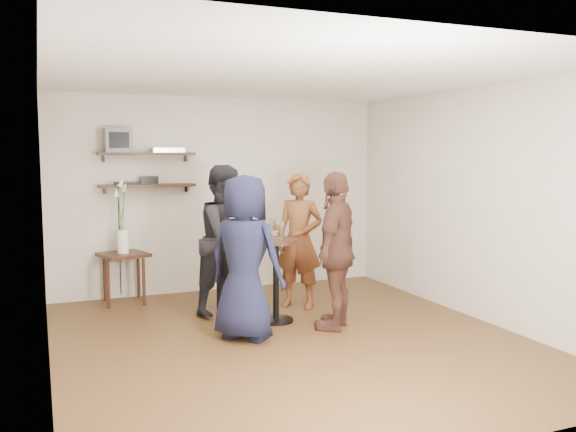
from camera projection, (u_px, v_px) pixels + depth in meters
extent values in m
cube|color=#452B16|center=(292.00, 342.00, 6.08)|extent=(4.50, 5.00, 0.04)
cube|color=white|center=(292.00, 73.00, 5.80)|extent=(4.50, 5.00, 0.04)
cube|color=beige|center=(220.00, 194.00, 8.26)|extent=(4.50, 0.04, 2.60)
cube|color=beige|center=(455.00, 249.00, 3.62)|extent=(4.50, 0.04, 2.60)
cube|color=beige|center=(41.00, 221.00, 5.08)|extent=(0.04, 5.00, 2.60)
cube|color=beige|center=(479.00, 204.00, 6.79)|extent=(0.04, 5.00, 2.60)
cube|color=black|center=(147.00, 154.00, 7.69)|extent=(1.20, 0.25, 0.04)
cube|color=black|center=(147.00, 185.00, 7.73)|extent=(1.20, 0.25, 0.04)
cube|color=#59595B|center=(118.00, 140.00, 7.54)|extent=(0.32, 0.30, 0.30)
cube|color=silver|center=(168.00, 150.00, 7.78)|extent=(0.40, 0.24, 0.06)
cube|color=black|center=(149.00, 180.00, 7.73)|extent=(0.22, 0.10, 0.10)
cube|color=black|center=(126.00, 183.00, 7.68)|extent=(0.30, 0.05, 0.03)
cube|color=black|center=(123.00, 255.00, 7.53)|extent=(0.65, 0.65, 0.04)
cylinder|color=black|center=(108.00, 285.00, 7.29)|extent=(0.04, 0.04, 0.59)
cylinder|color=black|center=(144.00, 282.00, 7.45)|extent=(0.04, 0.04, 0.59)
cylinder|color=black|center=(105.00, 278.00, 7.67)|extent=(0.04, 0.04, 0.59)
cylinder|color=black|center=(139.00, 275.00, 7.83)|extent=(0.04, 0.04, 0.59)
cylinder|color=white|center=(123.00, 242.00, 7.51)|extent=(0.13, 0.13, 0.29)
cylinder|color=#317020|center=(120.00, 218.00, 7.47)|extent=(0.01, 0.07, 0.53)
cone|color=white|center=(116.00, 192.00, 7.42)|extent=(0.07, 0.08, 0.11)
cylinder|color=#317020|center=(123.00, 215.00, 7.49)|extent=(0.03, 0.05, 0.59)
cone|color=white|center=(125.00, 187.00, 7.48)|extent=(0.10, 0.12, 0.12)
cylinder|color=#317020|center=(122.00, 213.00, 7.46)|extent=(0.09, 0.08, 0.64)
cone|color=white|center=(122.00, 183.00, 7.39)|extent=(0.12, 0.12, 0.12)
cylinder|color=black|center=(276.00, 241.00, 6.67)|extent=(0.51, 0.51, 0.04)
cylinder|color=black|center=(276.00, 281.00, 6.72)|extent=(0.07, 0.07, 0.86)
cylinder|color=black|center=(276.00, 320.00, 6.77)|extent=(0.39, 0.39, 0.03)
cylinder|color=silver|center=(271.00, 239.00, 6.63)|extent=(0.06, 0.06, 0.00)
cylinder|color=silver|center=(271.00, 235.00, 6.63)|extent=(0.01, 0.01, 0.09)
cylinder|color=silver|center=(271.00, 225.00, 6.62)|extent=(0.07, 0.07, 0.11)
cylinder|color=tan|center=(271.00, 228.00, 6.62)|extent=(0.06, 0.06, 0.06)
cylinder|color=silver|center=(282.00, 239.00, 6.65)|extent=(0.06, 0.06, 0.00)
cylinder|color=silver|center=(282.00, 235.00, 6.65)|extent=(0.01, 0.01, 0.09)
cylinder|color=silver|center=(282.00, 226.00, 6.64)|extent=(0.06, 0.06, 0.10)
cylinder|color=tan|center=(282.00, 228.00, 6.64)|extent=(0.06, 0.06, 0.06)
cylinder|color=silver|center=(273.00, 238.00, 6.73)|extent=(0.06, 0.06, 0.00)
cylinder|color=silver|center=(273.00, 234.00, 6.73)|extent=(0.01, 0.01, 0.10)
cylinder|color=silver|center=(273.00, 224.00, 6.71)|extent=(0.07, 0.07, 0.12)
cylinder|color=tan|center=(273.00, 226.00, 6.72)|extent=(0.07, 0.07, 0.06)
cylinder|color=silver|center=(277.00, 239.00, 6.69)|extent=(0.06, 0.06, 0.00)
cylinder|color=silver|center=(277.00, 234.00, 6.69)|extent=(0.01, 0.01, 0.09)
cylinder|color=silver|center=(277.00, 225.00, 6.68)|extent=(0.07, 0.07, 0.11)
cylinder|color=tan|center=(277.00, 227.00, 6.68)|extent=(0.06, 0.06, 0.06)
imported|color=#B0141D|center=(299.00, 241.00, 7.32)|extent=(0.69, 0.69, 1.62)
imported|color=black|center=(227.00, 239.00, 7.06)|extent=(1.06, 1.01, 1.73)
imported|color=black|center=(245.00, 258.00, 6.06)|extent=(0.93, 0.95, 1.65)
imported|color=#4D2C21|center=(336.00, 250.00, 6.44)|extent=(0.97, 0.99, 1.67)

